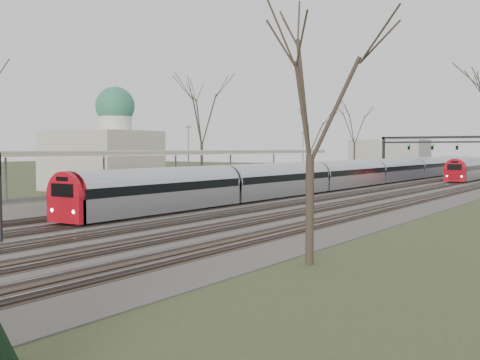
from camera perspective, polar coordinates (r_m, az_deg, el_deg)
name	(u,v)px	position (r m, az deg, el deg)	size (l,w,h in m)	color
track_bed	(376,189)	(63.66, 12.77, -0.85)	(24.00, 160.00, 0.22)	#474442
platform	(201,191)	(52.77, -3.68, -1.08)	(3.50, 69.00, 1.00)	#9E9B93
canopy	(168,153)	(49.13, -6.88, 2.60)	(4.10, 50.00, 3.11)	slate
dome_building	(103,154)	(61.50, -12.84, 2.43)	(10.00, 8.00, 10.30)	beige
signal_gantry	(452,144)	(92.16, 19.49, 3.24)	(21.00, 0.59, 6.08)	black
tree_west_far	(202,114)	(65.92, -3.66, 6.27)	(5.50, 5.50, 11.33)	#2D231C
tree_east_near	(310,84)	(21.85, 6.70, 9.02)	(4.50, 4.50, 9.27)	#2D231C
train_near	(374,173)	(70.82, 12.62, 0.68)	(2.62, 90.21, 3.05)	#A0A2AA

